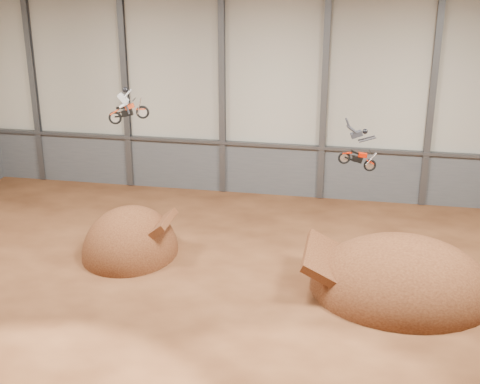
% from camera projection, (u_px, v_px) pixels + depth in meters
% --- Properties ---
extents(floor, '(40.00, 40.00, 0.00)m').
position_uv_depth(floor, '(227.00, 303.00, 32.09)').
color(floor, '#472413').
rests_on(floor, ground).
extents(back_wall, '(40.00, 0.10, 14.00)m').
position_uv_depth(back_wall, '(273.00, 93.00, 43.37)').
color(back_wall, '#B6B1A1').
rests_on(back_wall, ground).
extents(ceiling, '(40.00, 40.00, 0.00)m').
position_uv_depth(ceiling, '(225.00, 2.00, 27.10)').
color(ceiling, black).
rests_on(ceiling, back_wall).
extents(lower_band_back, '(39.80, 0.18, 3.50)m').
position_uv_depth(lower_band_back, '(271.00, 170.00, 45.15)').
color(lower_band_back, '#515358').
rests_on(lower_band_back, ground).
extents(steel_rail, '(39.80, 0.35, 0.20)m').
position_uv_depth(steel_rail, '(271.00, 145.00, 44.37)').
color(steel_rail, '#47494F').
rests_on(steel_rail, lower_band_back).
extents(steel_column_0, '(0.40, 0.36, 13.90)m').
position_uv_depth(steel_column_0, '(33.00, 84.00, 46.06)').
color(steel_column_0, '#47494F').
rests_on(steel_column_0, ground).
extents(steel_column_1, '(0.40, 0.36, 13.90)m').
position_uv_depth(steel_column_1, '(125.00, 88.00, 44.91)').
color(steel_column_1, '#47494F').
rests_on(steel_column_1, ground).
extents(steel_column_2, '(0.40, 0.36, 13.90)m').
position_uv_depth(steel_column_2, '(222.00, 92.00, 43.76)').
color(steel_column_2, '#47494F').
rests_on(steel_column_2, ground).
extents(steel_column_3, '(0.40, 0.36, 13.90)m').
position_uv_depth(steel_column_3, '(324.00, 96.00, 42.61)').
color(steel_column_3, '#47494F').
rests_on(steel_column_3, ground).
extents(steel_column_4, '(0.40, 0.36, 13.90)m').
position_uv_depth(steel_column_4, '(432.00, 100.00, 41.46)').
color(steel_column_4, '#47494F').
rests_on(steel_column_4, ground).
extents(takeoff_ramp, '(5.23, 6.04, 5.23)m').
position_uv_depth(takeoff_ramp, '(131.00, 253.00, 37.21)').
color(takeoff_ramp, '#3F1E0F').
rests_on(takeoff_ramp, ground).
extents(landing_ramp, '(9.07, 8.02, 5.23)m').
position_uv_depth(landing_ramp, '(401.00, 290.00, 33.26)').
color(landing_ramp, '#3F1E0F').
rests_on(landing_ramp, ground).
extents(fmx_rider_a, '(2.71, 1.25, 2.45)m').
position_uv_depth(fmx_rider_a, '(129.00, 103.00, 35.67)').
color(fmx_rider_a, '#C53C18').
extents(fmx_rider_b, '(3.29, 1.35, 2.95)m').
position_uv_depth(fmx_rider_b, '(356.00, 146.00, 33.46)').
color(fmx_rider_b, '#B21701').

